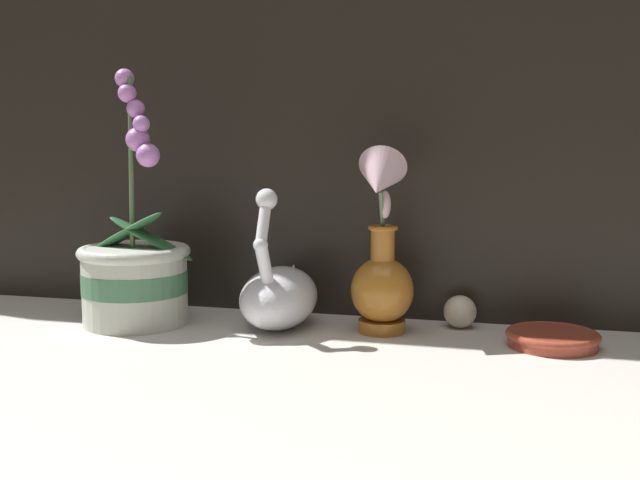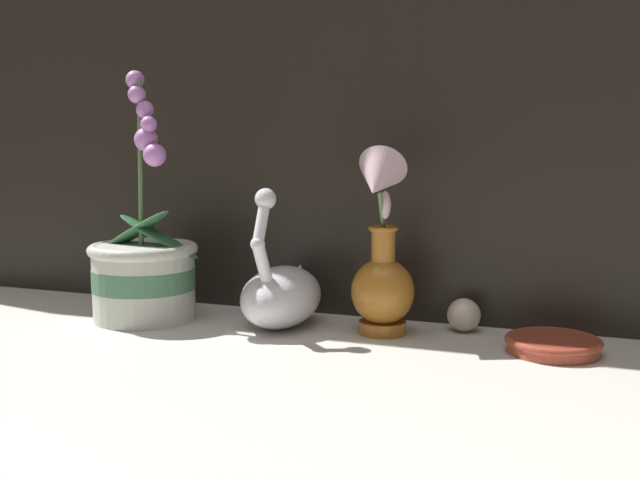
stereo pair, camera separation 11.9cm
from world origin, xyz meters
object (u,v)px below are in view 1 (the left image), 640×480
at_px(blue_vase, 382,264).
at_px(glass_sphere, 460,312).
at_px(amber_dish, 553,338).
at_px(orchid_potted_plant, 135,273).
at_px(swan_figurine, 280,294).

xyz_separation_m(blue_vase, glass_sphere, (0.12, 0.07, -0.09)).
xyz_separation_m(blue_vase, amber_dish, (0.26, -0.01, -0.10)).
bearing_deg(orchid_potted_plant, blue_vase, 5.54).
relative_size(glass_sphere, amber_dish, 0.39).
relative_size(orchid_potted_plant, swan_figurine, 1.81).
height_order(orchid_potted_plant, glass_sphere, orchid_potted_plant).
distance_m(swan_figurine, blue_vase, 0.18).
bearing_deg(swan_figurine, amber_dish, -1.14).
relative_size(orchid_potted_plant, glass_sphere, 7.79).
distance_m(orchid_potted_plant, blue_vase, 0.42).
bearing_deg(amber_dish, glass_sphere, 150.80).
bearing_deg(orchid_potted_plant, amber_dish, 2.23).
height_order(blue_vase, glass_sphere, blue_vase).
relative_size(swan_figurine, amber_dish, 1.69).
height_order(blue_vase, amber_dish, blue_vase).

